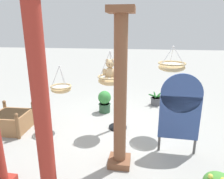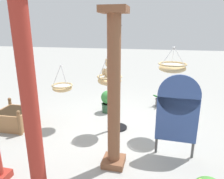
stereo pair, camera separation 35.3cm
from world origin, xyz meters
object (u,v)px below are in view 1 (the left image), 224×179
at_px(hanging_basket_left_high, 172,66).
at_px(hanging_basket_with_teddy, 110,80).
at_px(potted_plant_flowering_red, 105,101).
at_px(display_sign_board, 180,108).
at_px(display_pole_central, 118,99).
at_px(potted_plant_fern_front, 156,100).
at_px(teddy_bear, 110,71).
at_px(greenhouse_pillar_right, 120,97).
at_px(hanging_basket_right_low, 61,89).
at_px(greenhouse_pillar_left, 41,106).
at_px(wooden_planter_box, 11,121).

bearing_deg(hanging_basket_left_high, hanging_basket_with_teddy, 9.23).
xyz_separation_m(potted_plant_flowering_red, display_sign_board, (-1.78, 1.82, 0.60)).
height_order(display_pole_central, display_sign_board, display_pole_central).
bearing_deg(potted_plant_fern_front, display_pole_central, 60.28).
xyz_separation_m(teddy_bear, potted_plant_fern_front, (-1.16, -2.04, -1.32)).
relative_size(teddy_bear, greenhouse_pillar_right, 0.17).
bearing_deg(hanging_basket_left_high, potted_plant_fern_front, -84.84).
xyz_separation_m(display_pole_central, hanging_basket_with_teddy, (0.15, 0.25, 0.52)).
relative_size(display_pole_central, hanging_basket_right_low, 3.83).
bearing_deg(greenhouse_pillar_right, potted_plant_fern_front, -104.26).
height_order(hanging_basket_with_teddy, hanging_basket_left_high, hanging_basket_left_high).
distance_m(greenhouse_pillar_left, greenhouse_pillar_right, 1.33).
height_order(greenhouse_pillar_left, wooden_planter_box, greenhouse_pillar_left).
bearing_deg(wooden_planter_box, hanging_basket_right_low, -167.57).
bearing_deg(potted_plant_flowering_red, hanging_basket_right_low, 55.33).
xyz_separation_m(greenhouse_pillar_right, potted_plant_flowering_red, (0.70, -2.36, -0.96)).
relative_size(greenhouse_pillar_right, display_sign_board, 1.68).
bearing_deg(hanging_basket_with_teddy, potted_plant_flowering_red, -73.63).
relative_size(greenhouse_pillar_left, potted_plant_flowering_red, 4.67).
bearing_deg(potted_plant_flowering_red, wooden_planter_box, 35.52).
relative_size(teddy_bear, hanging_basket_right_low, 0.73).
xyz_separation_m(greenhouse_pillar_right, wooden_planter_box, (2.71, -0.93, -1.05)).
distance_m(greenhouse_pillar_left, potted_plant_fern_front, 4.67).
bearing_deg(teddy_bear, potted_plant_flowering_red, -73.92).
xyz_separation_m(teddy_bear, greenhouse_pillar_right, (-0.35, 1.14, -0.19)).
bearing_deg(hanging_basket_right_low, greenhouse_pillar_left, 106.42).
height_order(greenhouse_pillar_left, greenhouse_pillar_right, greenhouse_pillar_left).
relative_size(hanging_basket_right_low, greenhouse_pillar_left, 0.21).
xyz_separation_m(hanging_basket_left_high, potted_plant_flowering_red, (1.67, -0.99, -1.24)).
bearing_deg(display_pole_central, greenhouse_pillar_left, 74.50).
height_order(greenhouse_pillar_right, potted_plant_fern_front, greenhouse_pillar_right).
bearing_deg(display_pole_central, teddy_bear, 61.18).
bearing_deg(potted_plant_fern_front, teddy_bear, 60.40).
distance_m(teddy_bear, potted_plant_flowering_red, 1.72).
distance_m(hanging_basket_right_low, wooden_planter_box, 1.45).
bearing_deg(hanging_basket_left_high, hanging_basket_right_low, 4.09).
bearing_deg(display_pole_central, hanging_basket_with_teddy, 59.04).
distance_m(greenhouse_pillar_left, potted_plant_flowering_red, 3.54).
bearing_deg(greenhouse_pillar_left, hanging_basket_right_low, -73.58).
distance_m(greenhouse_pillar_right, display_sign_board, 1.26).
xyz_separation_m(greenhouse_pillar_right, potted_plant_fern_front, (-0.81, -3.17, -1.13)).
xyz_separation_m(hanging_basket_with_teddy, potted_plant_flowering_red, (0.35, -1.20, -0.94)).
height_order(display_pole_central, greenhouse_pillar_right, greenhouse_pillar_right).
xyz_separation_m(display_pole_central, potted_plant_fern_front, (-1.01, -1.76, -0.60)).
bearing_deg(hanging_basket_with_teddy, display_sign_board, 156.78).
relative_size(display_pole_central, teddy_bear, 5.26).
relative_size(potted_plant_flowering_red, display_sign_board, 0.40).
relative_size(greenhouse_pillar_right, potted_plant_fern_front, 5.63).
bearing_deg(teddy_bear, hanging_basket_left_high, -169.82).
distance_m(display_pole_central, hanging_basket_with_teddy, 0.60).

